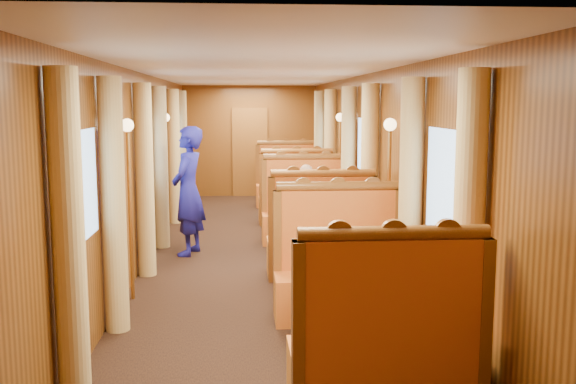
{
  "coord_description": "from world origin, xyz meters",
  "views": [
    {
      "loc": [
        -0.22,
        -8.6,
        2.11
      ],
      "look_at": [
        0.35,
        -1.0,
        1.05
      ],
      "focal_mm": 40.0,
      "sensor_mm": 36.0,
      "label": 1
    }
  ],
  "objects": [
    {
      "name": "curtain_right_far_b",
      "position": [
        1.38,
        4.28,
        1.18
      ],
      "size": [
        0.22,
        0.22,
        2.35
      ],
      "primitive_type": "cylinder",
      "color": "#DAB770",
      "rests_on": "floor"
    },
    {
      "name": "teapot_back",
      "position": [
        0.64,
        -3.42,
        0.81
      ],
      "size": [
        0.16,
        0.13,
        0.12
      ],
      "primitive_type": null,
      "rotation": [
        0.0,
        0.0,
        0.12
      ],
      "color": "silver",
      "rests_on": "tea_tray"
    },
    {
      "name": "ceiling",
      "position": [
        0.0,
        0.0,
        2.5
      ],
      "size": [
        3.0,
        12.0,
        0.01
      ],
      "primitive_type": null,
      "rotation": [
        3.14,
        0.0,
        0.0
      ],
      "color": "silver",
      "rests_on": "wall_left"
    },
    {
      "name": "sconce_right_aft",
      "position": [
        1.4,
        1.75,
        1.38
      ],
      "size": [
        0.14,
        0.14,
        1.95
      ],
      "color": "#BF8C3F",
      "rests_on": "floor"
    },
    {
      "name": "table_far",
      "position": [
        0.75,
        3.5,
        0.38
      ],
      "size": [
        1.05,
        0.72,
        0.75
      ],
      "primitive_type": "cube",
      "color": "white",
      "rests_on": "floor"
    },
    {
      "name": "curtain_right_near_a",
      "position": [
        1.38,
        -4.28,
        1.18
      ],
      "size": [
        0.22,
        0.22,
        2.35
      ],
      "primitive_type": "cylinder",
      "color": "#DAB770",
      "rests_on": "floor"
    },
    {
      "name": "window_left_near",
      "position": [
        -1.49,
        -3.5,
        1.45
      ],
      "size": [
        0.01,
        1.2,
        0.9
      ],
      "primitive_type": null,
      "rotation": [
        1.57,
        0.0,
        1.57
      ],
      "color": "#83ADE1",
      "rests_on": "wall_left"
    },
    {
      "name": "table_near",
      "position": [
        0.75,
        -3.5,
        0.38
      ],
      "size": [
        1.05,
        0.72,
        0.75
      ],
      "primitive_type": "cube",
      "color": "white",
      "rests_on": "floor"
    },
    {
      "name": "curtain_left_far_b",
      "position": [
        -1.38,
        4.28,
        1.18
      ],
      "size": [
        0.22,
        0.22,
        2.35
      ],
      "primitive_type": "cylinder",
      "color": "#DAB770",
      "rests_on": "floor"
    },
    {
      "name": "curtain_right_mid_a",
      "position": [
        1.38,
        -0.78,
        1.18
      ],
      "size": [
        0.22,
        0.22,
        2.35
      ],
      "primitive_type": "cylinder",
      "color": "#DAB770",
      "rests_on": "floor"
    },
    {
      "name": "fruit_plate",
      "position": [
        1.05,
        -3.64,
        0.77
      ],
      "size": [
        0.21,
        0.21,
        0.05
      ],
      "rotation": [
        0.0,
        0.0,
        0.03
      ],
      "color": "white",
      "rests_on": "table_near"
    },
    {
      "name": "curtain_left_near_b",
      "position": [
        -1.38,
        -2.72,
        1.18
      ],
      "size": [
        0.22,
        0.22,
        2.35
      ],
      "primitive_type": "cylinder",
      "color": "#DAB770",
      "rests_on": "floor"
    },
    {
      "name": "sconce_right_fore",
      "position": [
        1.4,
        -1.75,
        1.38
      ],
      "size": [
        0.14,
        0.14,
        1.95
      ],
      "color": "#BF8C3F",
      "rests_on": "floor"
    },
    {
      "name": "rose_vase_mid",
      "position": [
        0.77,
        -0.01,
        0.93
      ],
      "size": [
        0.06,
        0.06,
        0.36
      ],
      "rotation": [
        0.0,
        0.0,
        -0.01
      ],
      "color": "silver",
      "rests_on": "table_mid"
    },
    {
      "name": "passenger",
      "position": [
        0.75,
        0.73,
        0.74
      ],
      "size": [
        0.4,
        0.44,
        0.76
      ],
      "color": "beige",
      "rests_on": "banquette_mid_aft"
    },
    {
      "name": "banquette_mid_aft",
      "position": [
        0.75,
        1.01,
        0.42
      ],
      "size": [
        1.3,
        0.55,
        1.34
      ],
      "color": "#AE3413",
      "rests_on": "floor"
    },
    {
      "name": "doorway_far",
      "position": [
        0.0,
        5.97,
        1.0
      ],
      "size": [
        0.8,
        0.04,
        2.0
      ],
      "primitive_type": "cube",
      "color": "brown",
      "rests_on": "floor"
    },
    {
      "name": "wall_left",
      "position": [
        -1.5,
        0.0,
        1.25
      ],
      "size": [
        0.01,
        12.0,
        2.5
      ],
      "primitive_type": null,
      "rotation": [
        1.57,
        0.0,
        1.57
      ],
      "color": "brown",
      "rests_on": "floor"
    },
    {
      "name": "banquette_mid_fwd",
      "position": [
        0.75,
        -1.01,
        0.42
      ],
      "size": [
        1.3,
        0.55,
        1.34
      ],
      "color": "#AE3413",
      "rests_on": "floor"
    },
    {
      "name": "banquette_far_aft",
      "position": [
        0.75,
        4.51,
        0.42
      ],
      "size": [
        1.3,
        0.55,
        1.34
      ],
      "color": "#AE3413",
      "rests_on": "floor"
    },
    {
      "name": "curtain_left_mid_a",
      "position": [
        -1.38,
        -0.78,
        1.18
      ],
      "size": [
        0.22,
        0.22,
        2.35
      ],
      "primitive_type": "cylinder",
      "color": "#DAB770",
      "rests_on": "floor"
    },
    {
      "name": "rose_vase_far",
      "position": [
        0.74,
        3.51,
        0.93
      ],
      "size": [
        0.06,
        0.06,
        0.36
      ],
      "rotation": [
        0.0,
        0.0,
        -0.34
      ],
      "color": "silver",
      "rests_on": "table_far"
    },
    {
      "name": "wall_right",
      "position": [
        1.5,
        0.0,
        1.25
      ],
      "size": [
        0.01,
        12.0,
        2.5
      ],
      "primitive_type": null,
      "rotation": [
        1.57,
        0.0,
        -1.57
      ],
      "color": "brown",
      "rests_on": "floor"
    },
    {
      "name": "sconce_left_fore",
      "position": [
        -1.4,
        -1.75,
        1.38
      ],
      "size": [
        0.14,
        0.14,
        1.95
      ],
      "color": "#BF8C3F",
      "rests_on": "floor"
    },
    {
      "name": "teapot_right",
      "position": [
        0.73,
        -3.64,
        0.81
      ],
      "size": [
        0.17,
        0.15,
        0.12
      ],
      "primitive_type": null,
      "rotation": [
        0.0,
        0.0,
        0.29
      ],
      "color": "silver",
      "rests_on": "tea_tray"
    },
    {
      "name": "cup_inboard",
      "position": [
        0.37,
        -3.38,
        0.86
      ],
      "size": [
        0.08,
        0.08,
        0.26
      ],
      "rotation": [
        0.0,
        0.0,
        0.14
      ],
      "color": "white",
      "rests_on": "table_near"
    },
    {
      "name": "steward",
      "position": [
        -0.95,
        0.29,
        0.9
      ],
      "size": [
        0.58,
        0.74,
        1.8
      ],
      "primitive_type": "imported",
      "rotation": [
        0.0,
        0.0,
        -1.83
      ],
      "color": "navy",
      "rests_on": "floor"
    },
    {
      "name": "curtain_left_mid_b",
      "position": [
        -1.38,
        0.78,
        1.18
      ],
      "size": [
        0.22,
        0.22,
        2.35
      ],
      "primitive_type": "cylinder",
      "color": "#DAB770",
      "rests_on": "floor"
    },
    {
      "name": "floor",
      "position": [
        0.0,
        0.0,
        0.0
      ],
      "size": [
        3.0,
        12.0,
        0.01
      ],
      "primitive_type": null,
      "color": "black",
      "rests_on": "ground"
    },
    {
      "name": "sconce_left_aft",
      "position": [
        -1.4,
        1.75,
        1.38
      ],
      "size": [
        0.14,
        0.14,
        1.95
      ],
      "color": "#BF8C3F",
      "rests_on": "floor"
    },
    {
      "name": "curtain_right_far_a",
      "position": [
        1.38,
        2.72,
        1.18
      ],
      "size": [
        0.22,
        0.22,
        2.35
      ],
      "primitive_type": "cylinder",
      "color": "#DAB770",
      "rests_on": "floor"
    },
    {
      "name": "curtain_right_near_b",
      "position": [
        1.38,
        -2.72,
        1.18
      ],
      "size": [
        0.22,
        0.22,
        2.35
      ],
      "primitive_type": "cylinder",
      "color": "#DAB770",
      "rests_on": "floor"
    },
    {
      "name": "curtain_left_near_a",
      "position": [
        -1.38,
        -4.28,
        1.18
      ],
      "size": [
        0.22,
        0.22,
        2.35
      ],
      "primitive_type": "cylinder",
      "color": "#DAB770",
      "rests_on": "floor"
    },
    {
      "name": "window_right_mid",
      "position": [
        1.49,
        0.0,
        1.45
      ],
      "size": [
        0.01,
        1.2,
        0.9
      ],
      "primitive_type": null,
      "rotation": [
        1.57,
        0.0,
        -1.57
      ],
      "color": "#83ADE1",
      "rests_on": "wall_right"
    },
    {
      "name": "wall_far",
      "position": [
        0.0,
        6.0,
        1.25
      ],
      "size": [
        3.0,
        0.01,
        2.5
      ],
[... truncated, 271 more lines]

